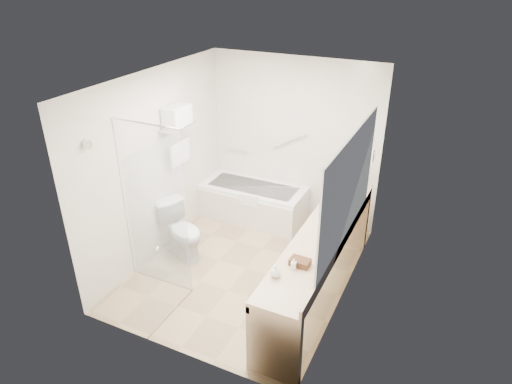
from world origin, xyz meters
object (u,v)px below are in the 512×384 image
at_px(vanity_counter, 319,253).
at_px(water_bottle_left, 340,205).
at_px(amenity_basket, 300,262).
at_px(toilet, 182,231).
at_px(bathtub, 253,202).

relative_size(vanity_counter, water_bottle_left, 12.65).
height_order(amenity_basket, water_bottle_left, water_bottle_left).
bearing_deg(toilet, amenity_basket, -84.79).
bearing_deg(vanity_counter, toilet, 177.49).
bearing_deg(water_bottle_left, vanity_counter, -92.88).
height_order(bathtub, toilet, toilet).
bearing_deg(vanity_counter, amenity_basket, -92.87).
relative_size(bathtub, toilet, 2.15).
xyz_separation_m(bathtub, vanity_counter, (1.52, -1.39, 0.36)).
bearing_deg(water_bottle_left, amenity_basket, -92.87).
height_order(bathtub, amenity_basket, amenity_basket).
bearing_deg(bathtub, toilet, -109.08).
xyz_separation_m(vanity_counter, water_bottle_left, (0.03, 0.66, 0.31)).
height_order(vanity_counter, toilet, vanity_counter).
height_order(vanity_counter, water_bottle_left, water_bottle_left).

